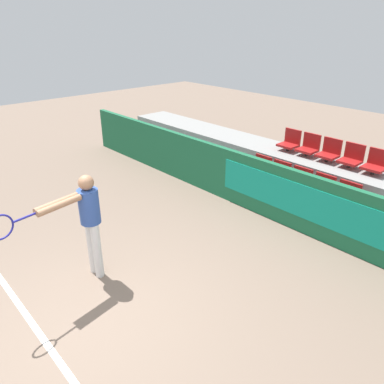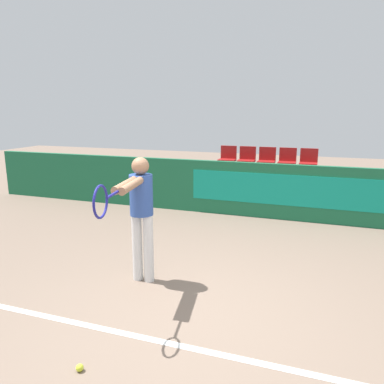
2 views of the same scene
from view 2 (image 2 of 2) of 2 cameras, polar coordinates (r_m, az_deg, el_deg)
name	(u,v)px [view 2 (image 2 of 2)]	position (r m, az deg, el deg)	size (l,w,h in m)	color
ground_plane	(183,318)	(4.26, -1.41, -18.70)	(30.00, 30.00, 0.00)	#7A6656
court_baseline	(166,343)	(3.90, -3.97, -21.92)	(4.68, 0.08, 0.01)	white
barrier_wall	(256,190)	(7.81, 9.67, 0.30)	(12.90, 0.14, 1.13)	#19603D
bleacher_tier_front	(257,200)	(8.49, 9.95, -1.28)	(12.50, 1.06, 0.40)	gray
bleacher_tier_middle	(265,183)	(9.47, 11.06, 1.34)	(12.50, 1.06, 0.79)	gray
stadium_chair_0	(216,179)	(8.73, 3.73, 1.93)	(0.41, 0.37, 0.48)	#333333
stadium_chair_1	(237,181)	(8.61, 6.92, 1.72)	(0.41, 0.37, 0.48)	#333333
stadium_chair_2	(259,182)	(8.52, 10.18, 1.49)	(0.41, 0.37, 0.48)	#333333
stadium_chair_3	(282,184)	(8.46, 13.51, 1.26)	(0.41, 0.37, 0.48)	#333333
stadium_chair_4	(305,185)	(8.43, 16.87, 1.02)	(0.41, 0.37, 0.48)	#333333
stadium_chair_5	(228,157)	(9.68, 5.45, 5.33)	(0.41, 0.37, 0.48)	#333333
stadium_chair_6	(247,158)	(9.57, 8.36, 5.17)	(0.41, 0.37, 0.48)	#333333
stadium_chair_7	(267,159)	(9.49, 11.31, 5.00)	(0.41, 0.37, 0.48)	#333333
stadium_chair_8	(287,160)	(9.44, 14.31, 4.81)	(0.41, 0.37, 0.48)	#333333
stadium_chair_9	(309,161)	(9.41, 17.34, 4.60)	(0.41, 0.37, 0.48)	#333333
tennis_player	(140,208)	(4.70, -8.00, -2.45)	(0.39, 1.53, 1.63)	silver
tennis_ball	(80,368)	(3.69, -16.74, -24.26)	(0.07, 0.07, 0.07)	#CCDB33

